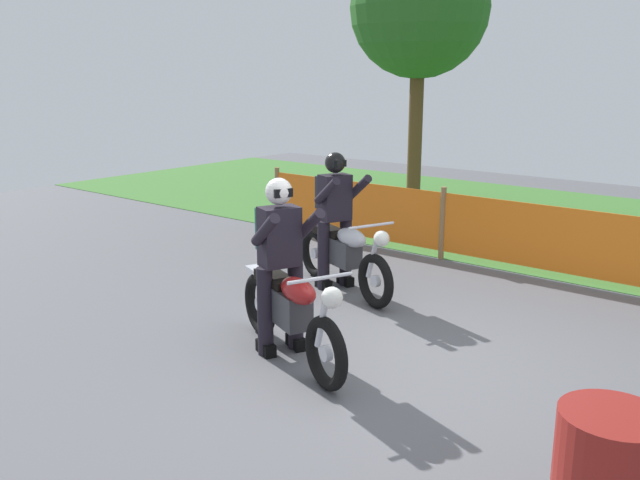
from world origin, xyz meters
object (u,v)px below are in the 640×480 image
at_px(motorcycle_lead, 344,255).
at_px(rider_lead, 335,212).
at_px(rider_trailing, 279,256).
at_px(motorcycle_trailing, 290,311).

xyz_separation_m(motorcycle_lead, rider_lead, (-0.21, 0.08, 0.49)).
bearing_deg(rider_lead, rider_trailing, -45.54).
bearing_deg(motorcycle_lead, rider_lead, -179.49).
distance_m(motorcycle_lead, rider_trailing, 2.00).
height_order(motorcycle_trailing, rider_trailing, rider_trailing).
xyz_separation_m(motorcycle_lead, rider_trailing, (0.62, -1.83, 0.49)).
bearing_deg(rider_lead, motorcycle_lead, 0.51).
distance_m(motorcycle_trailing, rider_lead, 2.30).
relative_size(rider_lead, rider_trailing, 1.00).
height_order(motorcycle_trailing, rider_lead, rider_lead).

